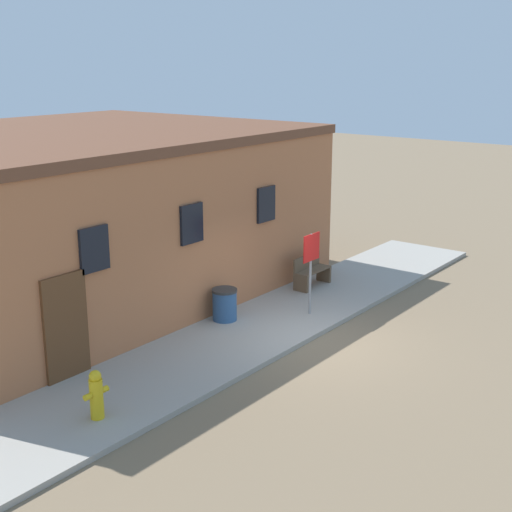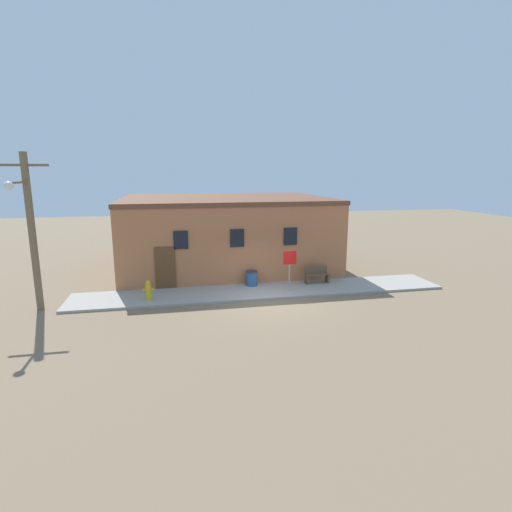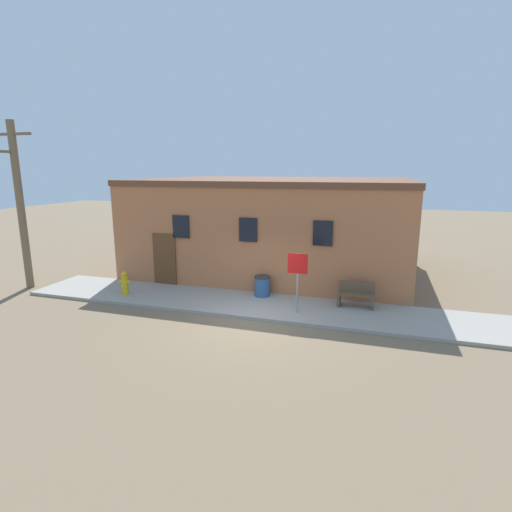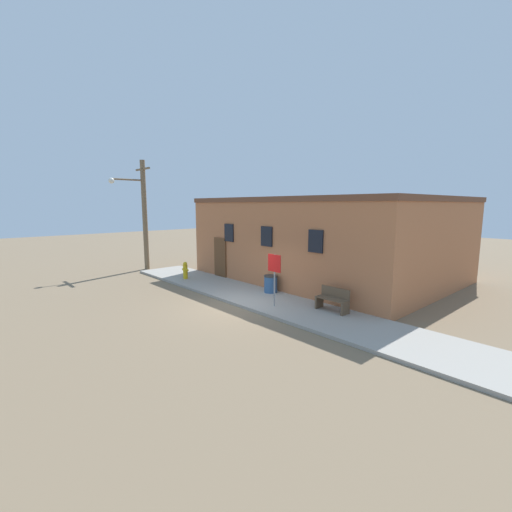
{
  "view_description": "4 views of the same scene",
  "coord_description": "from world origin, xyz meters",
  "px_view_note": "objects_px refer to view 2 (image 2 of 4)",
  "views": [
    {
      "loc": [
        -12.5,
        -8.06,
        6.12
      ],
      "look_at": [
        -0.3,
        1.32,
        1.83
      ],
      "focal_mm": 50.0,
      "sensor_mm": 36.0,
      "label": 1
    },
    {
      "loc": [
        -4.13,
        -17.05,
        5.75
      ],
      "look_at": [
        -0.3,
        1.32,
        1.83
      ],
      "focal_mm": 28.0,
      "sensor_mm": 36.0,
      "label": 2
    },
    {
      "loc": [
        3.66,
        -11.48,
        4.77
      ],
      "look_at": [
        -0.3,
        1.32,
        1.83
      ],
      "focal_mm": 28.0,
      "sensor_mm": 36.0,
      "label": 3
    },
    {
      "loc": [
        10.18,
        -8.09,
        3.94
      ],
      "look_at": [
        -0.3,
        1.32,
        1.83
      ],
      "focal_mm": 24.0,
      "sensor_mm": 36.0,
      "label": 4
    }
  ],
  "objects_px": {
    "fire_hydrant": "(148,290)",
    "utility_pole": "(30,228)",
    "stop_sign": "(290,263)",
    "trash_bin": "(252,278)",
    "bench": "(317,275)"
  },
  "relations": [
    {
      "from": "fire_hydrant",
      "to": "utility_pole",
      "type": "xyz_separation_m",
      "value": [
        -4.51,
        -0.18,
        2.98
      ]
    },
    {
      "from": "trash_bin",
      "to": "utility_pole",
      "type": "relative_size",
      "value": 0.12
    },
    {
      "from": "utility_pole",
      "to": "trash_bin",
      "type": "bearing_deg",
      "value": 9.07
    },
    {
      "from": "stop_sign",
      "to": "trash_bin",
      "type": "bearing_deg",
      "value": 139.27
    },
    {
      "from": "stop_sign",
      "to": "trash_bin",
      "type": "height_order",
      "value": "stop_sign"
    },
    {
      "from": "stop_sign",
      "to": "fire_hydrant",
      "type": "bearing_deg",
      "value": 179.73
    },
    {
      "from": "fire_hydrant",
      "to": "utility_pole",
      "type": "distance_m",
      "value": 5.41
    },
    {
      "from": "fire_hydrant",
      "to": "stop_sign",
      "type": "bearing_deg",
      "value": -0.27
    },
    {
      "from": "fire_hydrant",
      "to": "utility_pole",
      "type": "bearing_deg",
      "value": -177.67
    },
    {
      "from": "stop_sign",
      "to": "trash_bin",
      "type": "relative_size",
      "value": 2.61
    },
    {
      "from": "bench",
      "to": "utility_pole",
      "type": "height_order",
      "value": "utility_pole"
    },
    {
      "from": "fire_hydrant",
      "to": "stop_sign",
      "type": "xyz_separation_m",
      "value": [
        6.61,
        -0.03,
        0.95
      ]
    },
    {
      "from": "fire_hydrant",
      "to": "trash_bin",
      "type": "height_order",
      "value": "fire_hydrant"
    },
    {
      "from": "trash_bin",
      "to": "utility_pole",
      "type": "xyz_separation_m",
      "value": [
        -9.53,
        -1.52,
        3.04
      ]
    },
    {
      "from": "stop_sign",
      "to": "utility_pole",
      "type": "height_order",
      "value": "utility_pole"
    }
  ]
}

